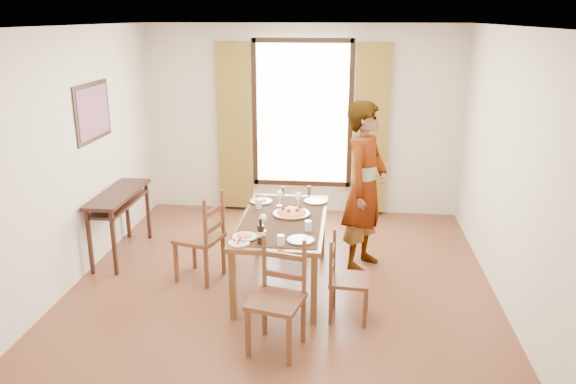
# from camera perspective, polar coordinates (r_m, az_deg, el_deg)

# --- Properties ---
(ground) EXTENTS (5.00, 5.00, 0.00)m
(ground) POSITION_cam_1_polar(r_m,az_deg,el_deg) (6.18, -0.57, -9.41)
(ground) COLOR #4A2517
(ground) RESTS_ON ground
(room_shell) EXTENTS (4.60, 5.10, 2.74)m
(room_shell) POSITION_cam_1_polar(r_m,az_deg,el_deg) (5.78, -0.51, 4.95)
(room_shell) COLOR beige
(room_shell) RESTS_ON ground
(console_table) EXTENTS (0.38, 1.20, 0.80)m
(console_table) POSITION_cam_1_polar(r_m,az_deg,el_deg) (6.97, -16.81, -0.93)
(console_table) COLOR black
(console_table) RESTS_ON ground
(dining_table) EXTENTS (0.89, 1.69, 0.76)m
(dining_table) POSITION_cam_1_polar(r_m,az_deg,el_deg) (5.93, -0.55, -3.35)
(dining_table) COLOR brown
(dining_table) RESTS_ON ground
(chair_west) EXTENTS (0.55, 0.55, 1.00)m
(chair_west) POSITION_cam_1_polar(r_m,az_deg,el_deg) (6.21, -8.72, -4.78)
(chair_west) COLOR #59311D
(chair_west) RESTS_ON ground
(chair_north) EXTENTS (0.44, 0.44, 0.84)m
(chair_north) POSITION_cam_1_polar(r_m,az_deg,el_deg) (7.00, 0.69, -2.61)
(chair_north) COLOR #59311D
(chair_north) RESTS_ON ground
(chair_south) EXTENTS (0.53, 0.53, 0.98)m
(chair_south) POSITION_cam_1_polar(r_m,az_deg,el_deg) (4.92, -1.07, -10.95)
(chair_south) COLOR #59311D
(chair_south) RESTS_ON ground
(chair_east) EXTENTS (0.40, 0.40, 0.84)m
(chair_east) POSITION_cam_1_polar(r_m,az_deg,el_deg) (5.43, 5.95, -8.91)
(chair_east) COLOR #59311D
(chair_east) RESTS_ON ground
(man) EXTENTS (1.03, 0.96, 1.93)m
(man) POSITION_cam_1_polar(r_m,az_deg,el_deg) (6.33, 7.84, 0.51)
(man) COLOR gray
(man) RESTS_ON ground
(plate_sw) EXTENTS (0.27, 0.27, 0.05)m
(plate_sw) POSITION_cam_1_polar(r_m,az_deg,el_deg) (5.41, -4.46, -4.40)
(plate_sw) COLOR silver
(plate_sw) RESTS_ON dining_table
(plate_se) EXTENTS (0.27, 0.27, 0.05)m
(plate_se) POSITION_cam_1_polar(r_m,az_deg,el_deg) (5.33, 1.29, -4.73)
(plate_se) COLOR silver
(plate_se) RESTS_ON dining_table
(plate_nw) EXTENTS (0.27, 0.27, 0.05)m
(plate_nw) POSITION_cam_1_polar(r_m,az_deg,el_deg) (6.42, -2.80, -0.81)
(plate_nw) COLOR silver
(plate_nw) RESTS_ON dining_table
(plate_ne) EXTENTS (0.27, 0.27, 0.05)m
(plate_ne) POSITION_cam_1_polar(r_m,az_deg,el_deg) (6.42, 2.82, -0.79)
(plate_ne) COLOR silver
(plate_ne) RESTS_ON dining_table
(pasta_platter) EXTENTS (0.40, 0.40, 0.10)m
(pasta_platter) POSITION_cam_1_polar(r_m,az_deg,el_deg) (5.99, 0.36, -1.90)
(pasta_platter) COLOR red
(pasta_platter) RESTS_ON dining_table
(caprese_plate) EXTENTS (0.20, 0.20, 0.04)m
(caprese_plate) POSITION_cam_1_polar(r_m,az_deg,el_deg) (5.29, -4.99, -5.05)
(caprese_plate) COLOR silver
(caprese_plate) RESTS_ON dining_table
(wine_glass_a) EXTENTS (0.08, 0.08, 0.18)m
(wine_glass_a) POSITION_cam_1_polar(r_m,az_deg,el_deg) (5.54, -2.54, -3.12)
(wine_glass_a) COLOR white
(wine_glass_a) RESTS_ON dining_table
(wine_glass_b) EXTENTS (0.08, 0.08, 0.18)m
(wine_glass_b) POSITION_cam_1_polar(r_m,az_deg,el_deg) (6.20, 1.05, -0.83)
(wine_glass_b) COLOR white
(wine_glass_b) RESTS_ON dining_table
(wine_glass_c) EXTENTS (0.08, 0.08, 0.18)m
(wine_glass_c) POSITION_cam_1_polar(r_m,az_deg,el_deg) (6.27, -0.86, -0.62)
(wine_glass_c) COLOR white
(wine_glass_c) RESTS_ON dining_table
(tumbler_a) EXTENTS (0.07, 0.07, 0.10)m
(tumbler_a) POSITION_cam_1_polar(r_m,az_deg,el_deg) (5.58, 2.07, -3.43)
(tumbler_a) COLOR silver
(tumbler_a) RESTS_ON dining_table
(tumbler_b) EXTENTS (0.07, 0.07, 0.10)m
(tumbler_b) POSITION_cam_1_polar(r_m,az_deg,el_deg) (6.21, -3.00, -1.22)
(tumbler_b) COLOR silver
(tumbler_b) RESTS_ON dining_table
(tumbler_c) EXTENTS (0.07, 0.07, 0.10)m
(tumbler_c) POSITION_cam_1_polar(r_m,az_deg,el_deg) (5.22, -0.74, -4.93)
(tumbler_c) COLOR silver
(tumbler_c) RESTS_ON dining_table
(wine_bottle) EXTENTS (0.07, 0.07, 0.25)m
(wine_bottle) POSITION_cam_1_polar(r_m,az_deg,el_deg) (5.24, -2.79, -3.99)
(wine_bottle) COLOR black
(wine_bottle) RESTS_ON dining_table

